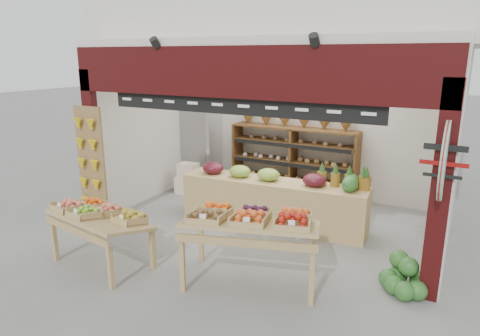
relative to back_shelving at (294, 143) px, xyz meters
name	(u,v)px	position (x,y,z in m)	size (l,w,h in m)	color
ground	(261,227)	(0.22, -1.98, -1.10)	(60.00, 60.00, 0.00)	slate
banana_board	(90,161)	(-2.51, -3.15, 0.01)	(0.60, 0.15, 1.80)	olive
gift_sign	(444,161)	(2.97, -3.12, 0.65)	(0.04, 0.93, 0.92)	#B5E3C5
back_shelving	(294,143)	(0.00, 0.00, 0.00)	(2.71, 0.44, 1.70)	brown
refrigerator	(202,142)	(-2.18, -0.15, -0.15)	(0.74, 0.74, 1.91)	silver
cardboard_stack	(198,183)	(-1.75, -0.99, -0.86)	(1.00, 0.72, 0.67)	silver
mid_counter	(273,201)	(0.34, -1.80, -0.66)	(3.23, 0.84, 1.02)	tan
display_table_left	(97,215)	(-1.26, -4.22, -0.39)	(1.54, 1.02, 0.93)	tan
display_table_right	(251,220)	(0.88, -3.69, -0.25)	(1.91, 1.41, 1.08)	tan
watermelon_pile	(406,279)	(2.70, -3.01, -0.93)	(0.65, 0.62, 0.47)	#194B19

